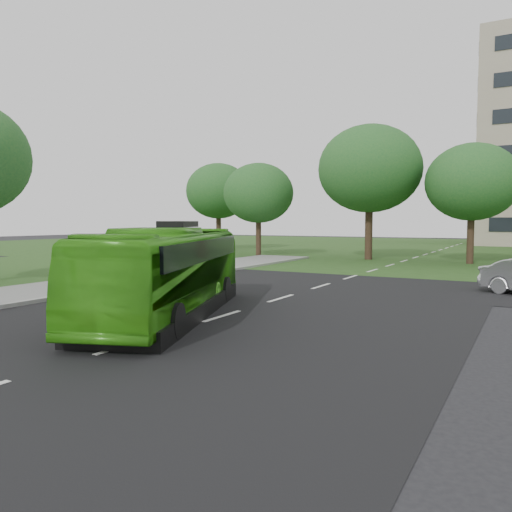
# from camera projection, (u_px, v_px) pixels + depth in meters

# --- Properties ---
(ground) EXTENTS (160.00, 160.00, 0.00)m
(ground) POSITION_uv_depth(u_px,v_px,m) (181.00, 329.00, 13.29)
(ground) COLOR black
(ground) RESTS_ON ground
(street_surfaces) EXTENTS (120.00, 120.00, 0.15)m
(street_surfaces) POSITION_uv_depth(u_px,v_px,m) (387.00, 264.00, 33.29)
(street_surfaces) COLOR black
(street_surfaces) RESTS_ON ground
(tree_park_a) EXTENTS (5.71, 5.71, 7.59)m
(tree_park_a) POSITION_uv_depth(u_px,v_px,m) (258.00, 193.00, 40.55)
(tree_park_a) COLOR black
(tree_park_a) RESTS_ON ground
(tree_park_b) EXTENTS (7.62, 7.62, 9.99)m
(tree_park_b) POSITION_uv_depth(u_px,v_px,m) (370.00, 169.00, 36.91)
(tree_park_b) COLOR black
(tree_park_b) RESTS_ON ground
(tree_park_c) EXTENTS (6.08, 6.08, 8.07)m
(tree_park_c) POSITION_uv_depth(u_px,v_px,m) (472.00, 182.00, 33.24)
(tree_park_c) COLOR black
(tree_park_c) RESTS_ON ground
(tree_park_f) EXTENTS (6.47, 6.47, 8.63)m
(tree_park_f) POSITION_uv_depth(u_px,v_px,m) (218.00, 191.00, 49.66)
(tree_park_f) COLOR black
(tree_park_f) RESTS_ON ground
(bus) EXTENTS (5.52, 9.83, 2.69)m
(bus) POSITION_uv_depth(u_px,v_px,m) (169.00, 272.00, 15.11)
(bus) COLOR #3B9F17
(bus) RESTS_ON ground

